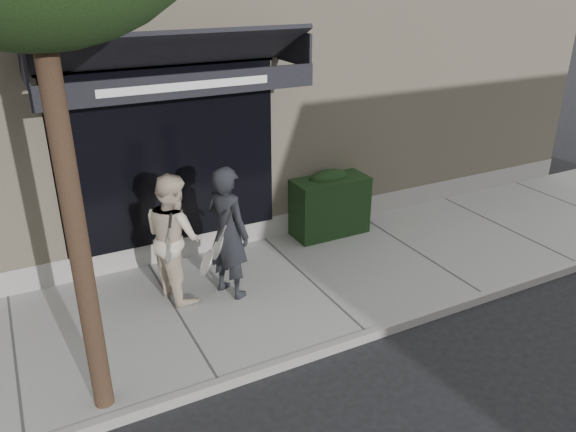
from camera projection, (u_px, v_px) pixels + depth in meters
ground at (307, 285)px, 8.41m from camera, size 80.00×80.00×0.00m
sidewalk at (308, 281)px, 8.39m from camera, size 20.00×3.00×0.12m
curb at (367, 336)px, 7.12m from camera, size 20.00×0.10×0.14m
building_facade at (189, 56)px, 11.33m from camera, size 14.30×8.04×5.64m
hedge at (328, 203)px, 9.63m from camera, size 1.30×0.70×1.14m
pedestrian_front at (228, 233)px, 7.61m from camera, size 0.91×0.96×1.89m
pedestrian_back at (174, 237)px, 7.60m from camera, size 0.86×1.00×1.79m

